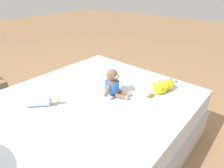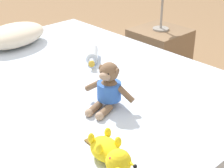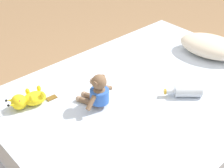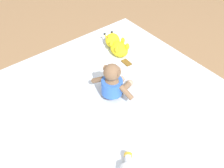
# 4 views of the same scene
# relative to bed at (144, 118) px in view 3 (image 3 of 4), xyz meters

# --- Properties ---
(ground_plane) EXTENTS (16.00, 16.00, 0.00)m
(ground_plane) POSITION_rel_bed_xyz_m (0.00, 0.00, -0.25)
(ground_plane) COLOR #93704C
(bed) EXTENTS (1.49, 2.05, 0.51)m
(bed) POSITION_rel_bed_xyz_m (0.00, 0.00, 0.00)
(bed) COLOR #B2B2B7
(bed) RESTS_ON ground_plane
(pillow) EXTENTS (0.57, 0.43, 0.15)m
(pillow) POSITION_rel_bed_xyz_m (-0.00, 0.75, 0.33)
(pillow) COLOR beige
(pillow) RESTS_ON bed
(plush_monkey) EXTENTS (0.24, 0.28, 0.24)m
(plush_monkey) POSITION_rel_bed_xyz_m (-0.09, -0.36, 0.36)
(plush_monkey) COLOR brown
(plush_monkey) RESTS_ON bed
(plush_yellow_creature) EXTENTS (0.15, 0.33, 0.10)m
(plush_yellow_creature) POSITION_rel_bed_xyz_m (-0.39, -0.70, 0.31)
(plush_yellow_creature) COLOR yellow
(plush_yellow_creature) RESTS_ON bed
(glass_bottle) EXTENTS (0.21, 0.23, 0.08)m
(glass_bottle) POSITION_rel_bed_xyz_m (0.23, 0.15, 0.30)
(glass_bottle) COLOR silver
(glass_bottle) RESTS_ON bed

